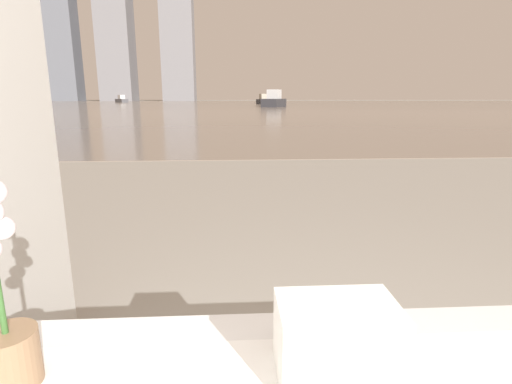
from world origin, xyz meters
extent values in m
cylinder|color=#8C6B4C|center=(-0.67, 0.82, 0.58)|extent=(0.11, 0.11, 0.11)
sphere|color=silver|center=(-0.65, 0.83, 0.84)|extent=(0.04, 0.04, 0.04)
cube|color=white|center=(-0.02, 0.80, 0.54)|extent=(0.24, 0.16, 0.04)
cube|color=white|center=(-0.02, 0.80, 0.58)|extent=(0.24, 0.16, 0.04)
cube|color=white|center=(-0.02, 0.80, 0.62)|extent=(0.24, 0.16, 0.04)
cube|color=white|center=(-0.02, 0.80, 0.66)|extent=(0.24, 0.16, 0.04)
cube|color=gray|center=(0.00, 62.00, 0.01)|extent=(180.00, 110.00, 0.01)
cube|color=#4C4C51|center=(-22.43, 84.47, 0.36)|extent=(3.34, 4.06, 0.69)
cube|color=silver|center=(-22.43, 84.47, 1.10)|extent=(1.65, 1.79, 0.79)
cube|color=#2D2D33|center=(4.57, 45.69, 0.45)|extent=(3.33, 5.29, 0.88)
cube|color=silver|center=(4.57, 45.69, 1.39)|extent=(1.82, 2.19, 1.00)
cube|color=#2D2D33|center=(4.85, 64.34, 0.37)|extent=(2.15, 4.34, 0.73)
cube|color=#B2A893|center=(4.85, 64.34, 1.15)|extent=(1.30, 1.72, 0.83)
cube|color=slate|center=(-46.88, 118.00, 17.04)|extent=(9.50, 6.65, 34.08)
cube|color=slate|center=(-14.73, 118.00, 21.82)|extent=(8.69, 8.02, 43.65)
camera|label=1|loc=(-0.23, 0.10, 1.08)|focal=28.00mm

